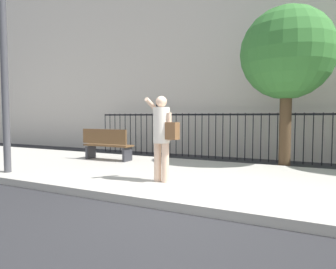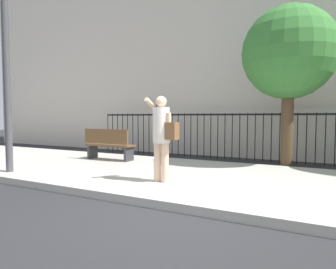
{
  "view_description": "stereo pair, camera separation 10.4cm",
  "coord_description": "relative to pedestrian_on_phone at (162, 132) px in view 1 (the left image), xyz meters",
  "views": [
    {
      "loc": [
        1.92,
        -4.01,
        1.47
      ],
      "look_at": [
        -0.84,
        1.52,
        1.1
      ],
      "focal_mm": 31.29,
      "sensor_mm": 36.0,
      "label": 1
    },
    {
      "loc": [
        2.01,
        -3.96,
        1.47
      ],
      "look_at": [
        -0.84,
        1.52,
        1.1
      ],
      "focal_mm": 31.29,
      "sensor_mm": 36.0,
      "label": 2
    }
  ],
  "objects": [
    {
      "name": "ground_plane",
      "position": [
        0.81,
        -1.21,
        -1.16
      ],
      "size": [
        60.0,
        60.0,
        0.0
      ],
      "primitive_type": "plane",
      "color": "#28282B"
    },
    {
      "name": "sidewalk",
      "position": [
        0.81,
        0.99,
        -1.09
      ],
      "size": [
        28.0,
        4.4,
        0.15
      ],
      "primitive_type": "cube",
      "color": "#B2ADA3",
      "rests_on": "ground"
    },
    {
      "name": "building_facade",
      "position": [
        0.81,
        7.29,
        4.92
      ],
      "size": [
        28.0,
        4.0,
        12.15
      ],
      "primitive_type": "cube",
      "color": "beige",
      "rests_on": "ground"
    },
    {
      "name": "iron_fence",
      "position": [
        0.81,
        4.69,
        -0.14
      ],
      "size": [
        12.03,
        0.04,
        1.6
      ],
      "color": "black",
      "rests_on": "ground"
    },
    {
      "name": "pedestrian_on_phone",
      "position": [
        0.0,
        0.0,
        0.0
      ],
      "size": [
        0.7,
        0.51,
        1.74
      ],
      "color": "beige",
      "rests_on": "sidewalk"
    },
    {
      "name": "street_bench",
      "position": [
        -2.9,
        1.88,
        -0.51
      ],
      "size": [
        1.6,
        0.45,
        0.95
      ],
      "color": "brown",
      "rests_on": "sidewalk"
    },
    {
      "name": "street_tree_near",
      "position": [
        2.03,
        3.43,
        2.0
      ],
      "size": [
        2.49,
        2.49,
        4.44
      ],
      "color": "#4C3823",
      "rests_on": "ground"
    }
  ]
}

